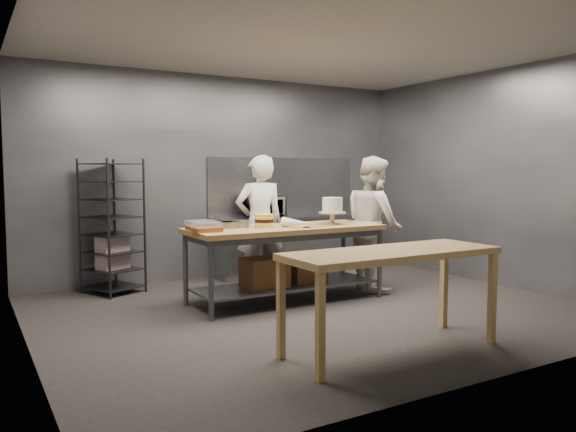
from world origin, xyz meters
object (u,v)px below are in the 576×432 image
(microwave, at_px, (265,207))
(chef_behind, at_px, (260,224))
(speed_rack, at_px, (112,228))
(layer_cake, at_px, (264,221))
(chef_right, at_px, (374,223))
(frosted_cake_stand, at_px, (332,207))
(near_counter, at_px, (392,260))
(work_table, at_px, (284,255))

(microwave, bearing_deg, chef_behind, -121.45)
(speed_rack, xyz_separation_m, layer_cake, (1.42, -1.54, 0.14))
(chef_right, xyz_separation_m, frosted_cake_stand, (-0.76, -0.13, 0.24))
(near_counter, height_order, chef_behind, chef_behind)
(frosted_cake_stand, relative_size, layer_cake, 1.50)
(work_table, bearing_deg, near_counter, -93.40)
(near_counter, distance_m, microwave, 3.83)
(work_table, bearing_deg, chef_behind, 90.08)
(chef_right, bearing_deg, layer_cake, 105.79)
(speed_rack, bearing_deg, work_table, -42.71)
(speed_rack, xyz_separation_m, microwave, (2.29, 0.08, 0.19))
(microwave, height_order, layer_cake, microwave)
(near_counter, bearing_deg, microwave, 79.02)
(speed_rack, height_order, layer_cake, speed_rack)
(work_table, distance_m, near_counter, 2.13)
(speed_rack, relative_size, chef_right, 0.98)
(work_table, height_order, speed_rack, speed_rack)
(chef_right, relative_size, layer_cake, 7.88)
(chef_behind, bearing_deg, layer_cake, 73.54)
(frosted_cake_stand, bearing_deg, work_table, 172.47)
(microwave, bearing_deg, layer_cake, -118.23)
(work_table, relative_size, microwave, 4.43)
(work_table, height_order, layer_cake, layer_cake)
(work_table, relative_size, layer_cake, 10.58)
(near_counter, xyz_separation_m, frosted_cake_stand, (0.77, 2.02, 0.32))
(speed_rack, bearing_deg, near_counter, -66.90)
(chef_behind, height_order, microwave, chef_behind)
(speed_rack, height_order, microwave, speed_rack)
(chef_behind, bearing_deg, speed_rack, -21.89)
(near_counter, xyz_separation_m, speed_rack, (-1.57, 3.67, 0.04))
(work_table, distance_m, microwave, 1.81)
(chef_right, bearing_deg, work_table, 106.86)
(speed_rack, relative_size, layer_cake, 7.71)
(chef_behind, height_order, chef_right, chef_behind)
(microwave, relative_size, frosted_cake_stand, 1.59)
(speed_rack, bearing_deg, microwave, 2.00)
(layer_cake, bearing_deg, frosted_cake_stand, -6.82)
(work_table, xyz_separation_m, speed_rack, (-1.69, 1.56, 0.28))
(speed_rack, relative_size, chef_behind, 0.97)
(chef_right, xyz_separation_m, microwave, (-0.80, 1.60, 0.16))
(speed_rack, bearing_deg, chef_behind, -28.21)
(microwave, distance_m, layer_cake, 1.84)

